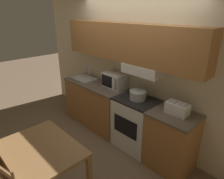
{
  "coord_description": "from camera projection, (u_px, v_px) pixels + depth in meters",
  "views": [
    {
      "loc": [
        2.27,
        -2.67,
        2.32
      ],
      "look_at": [
        0.05,
        -0.53,
        1.07
      ],
      "focal_mm": 32.0,
      "sensor_mm": 36.0,
      "label": 1
    }
  ],
  "objects": [
    {
      "name": "lower_counter_main",
      "position": [
        96.0,
        104.0,
        4.22
      ],
      "size": [
        1.45,
        0.59,
        0.92
      ],
      "color": "#A36B38",
      "rests_on": "ground_plane"
    },
    {
      "name": "lower_counter_right_stub",
      "position": [
        171.0,
        141.0,
        3.02
      ],
      "size": [
        0.68,
        0.59,
        0.92
      ],
      "color": "#A36B38",
      "rests_on": "ground_plane"
    },
    {
      "name": "cooking_pot",
      "position": [
        138.0,
        95.0,
        3.29
      ],
      "size": [
        0.36,
        0.28,
        0.15
      ],
      "color": "#B7BABF",
      "rests_on": "stove_range"
    },
    {
      "name": "dining_table",
      "position": [
        41.0,
        155.0,
        2.44
      ],
      "size": [
        1.04,
        0.78,
        0.77
      ],
      "color": "#9E7042",
      "rests_on": "ground_plane"
    },
    {
      "name": "stove_range",
      "position": [
        136.0,
        123.0,
        3.49
      ],
      "size": [
        0.71,
        0.56,
        0.92
      ],
      "color": "white",
      "rests_on": "ground_plane"
    },
    {
      "name": "wall_back",
      "position": [
        130.0,
        59.0,
        3.49
      ],
      "size": [
        5.23,
        0.38,
        2.55
      ],
      "color": "beige",
      "rests_on": "ground_plane"
    },
    {
      "name": "ground_plane",
      "position": [
        129.0,
        130.0,
        4.1
      ],
      "size": [
        16.0,
        16.0,
        0.0
      ],
      "primitive_type": "plane",
      "color": "#7F664C"
    },
    {
      "name": "toaster",
      "position": [
        177.0,
        109.0,
        2.83
      ],
      "size": [
        0.33,
        0.18,
        0.17
      ],
      "color": "white",
      "rests_on": "lower_counter_right_stub"
    },
    {
      "name": "sink_basin",
      "position": [
        84.0,
        78.0,
        4.29
      ],
      "size": [
        0.53,
        0.38,
        0.26
      ],
      "color": "#B7BABF",
      "rests_on": "lower_counter_main"
    },
    {
      "name": "microwave",
      "position": [
        115.0,
        80.0,
        3.78
      ],
      "size": [
        0.45,
        0.29,
        0.28
      ],
      "color": "white",
      "rests_on": "lower_counter_main"
    }
  ]
}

